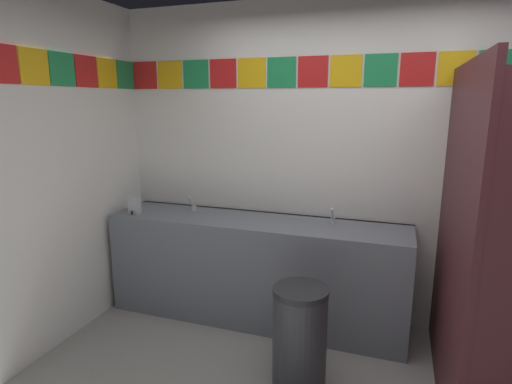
{
  "coord_description": "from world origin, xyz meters",
  "views": [
    {
      "loc": [
        0.3,
        -1.89,
        1.82
      ],
      "look_at": [
        -0.66,
        0.89,
        1.18
      ],
      "focal_mm": 29.19,
      "sensor_mm": 36.0,
      "label": 1
    }
  ],
  "objects": [
    {
      "name": "faucet_left",
      "position": [
        -1.39,
        1.3,
        0.92
      ],
      "size": [
        0.04,
        0.1,
        0.14
      ],
      "color": "silver",
      "rests_on": "vanity_counter"
    },
    {
      "name": "trash_bin",
      "position": [
        -0.22,
        0.51,
        0.33
      ],
      "size": [
        0.36,
        0.36,
        0.67
      ],
      "color": "#333338",
      "rests_on": "ground_plane"
    },
    {
      "name": "soap_dispenser",
      "position": [
        -1.82,
        1.05,
        0.95
      ],
      "size": [
        0.09,
        0.09,
        0.16
      ],
      "color": "#B7BABF",
      "rests_on": "vanity_counter"
    },
    {
      "name": "vanity_counter",
      "position": [
        -0.77,
        1.21,
        0.44
      ],
      "size": [
        2.47,
        0.56,
        0.87
      ],
      "color": "slate",
      "rests_on": "ground_plane"
    },
    {
      "name": "stall_divider",
      "position": [
        0.81,
        0.49,
        1.02
      ],
      "size": [
        0.92,
        1.48,
        2.04
      ],
      "color": "#471E23",
      "rests_on": "ground_plane"
    },
    {
      "name": "wall_back",
      "position": [
        0.0,
        1.53,
        1.32
      ],
      "size": [
        4.12,
        0.09,
        2.62
      ],
      "color": "white",
      "rests_on": "ground_plane"
    },
    {
      "name": "faucet_right",
      "position": [
        -0.16,
        1.3,
        0.92
      ],
      "size": [
        0.04,
        0.1,
        0.14
      ],
      "color": "silver",
      "rests_on": "vanity_counter"
    }
  ]
}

